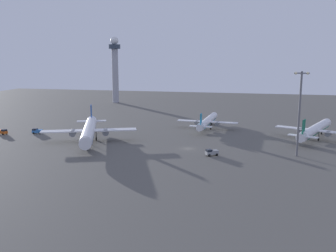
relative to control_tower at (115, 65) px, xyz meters
name	(u,v)px	position (x,y,z in m)	size (l,w,h in m)	color
ground_plane	(188,149)	(72.50, -121.56, -26.06)	(416.00, 416.00, 0.00)	#56544F
control_tower	(115,65)	(0.00, 0.00, 0.00)	(8.00, 8.00, 45.55)	#A8A8B2
airplane_mid_apron	(89,130)	(33.53, -119.40, -21.51)	(35.50, 45.04, 12.02)	white
airplane_taxiway_distant	(315,130)	(119.10, -95.38, -22.20)	(29.94, 37.94, 10.21)	white
airplane_near_gate	(207,121)	(74.83, -82.82, -22.61)	(27.72, 35.59, 9.12)	white
cargo_loader	(212,152)	(81.85, -129.57, -24.88)	(4.56, 3.79, 2.25)	gray
baggage_tractor	(3,132)	(-8.19, -114.35, -24.88)	(4.53, 3.08, 2.25)	#D85919
maintenance_van	(37,131)	(5.34, -110.00, -24.88)	(4.36, 2.50, 2.25)	#3372BF
apron_light_west	(299,109)	(109.51, -123.80, -10.20)	(4.80, 0.90, 27.98)	slate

